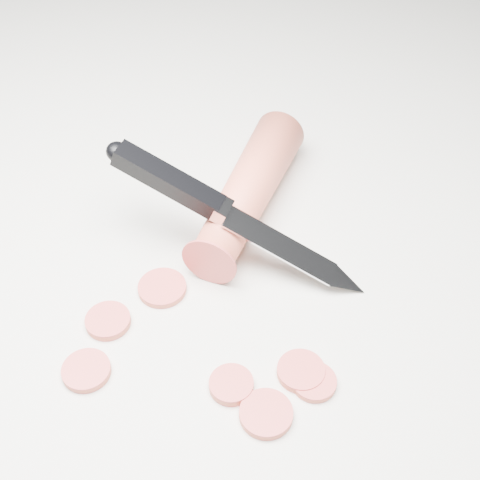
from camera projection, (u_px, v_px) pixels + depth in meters
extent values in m
plane|color=beige|center=(183.00, 288.00, 0.53)|extent=(2.40, 2.40, 0.00)
cylinder|color=#DE533C|center=(248.00, 191.00, 0.57)|extent=(0.13, 0.17, 0.04)
cylinder|color=#C43C39|center=(108.00, 321.00, 0.50)|extent=(0.03, 0.03, 0.01)
cylinder|color=#C43C39|center=(266.00, 414.00, 0.45)|extent=(0.04, 0.04, 0.01)
cylinder|color=#C43C39|center=(162.00, 288.00, 0.52)|extent=(0.04, 0.04, 0.01)
cylinder|color=#C43C39|center=(314.00, 382.00, 0.46)|extent=(0.03, 0.03, 0.01)
cylinder|color=#C43C39|center=(301.00, 371.00, 0.47)|extent=(0.03, 0.03, 0.01)
cylinder|color=#C43C39|center=(86.00, 370.00, 0.47)|extent=(0.03, 0.03, 0.01)
cylinder|color=#C43C39|center=(231.00, 385.00, 0.46)|extent=(0.03, 0.03, 0.01)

